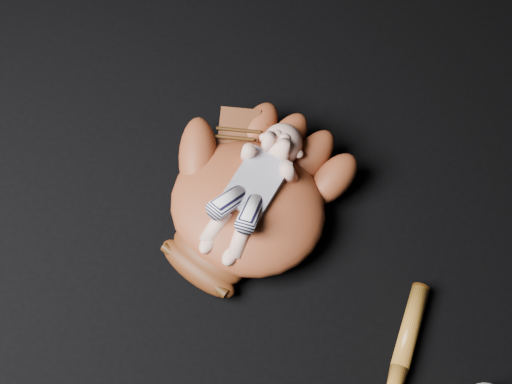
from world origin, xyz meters
TOP-DOWN VIEW (x-y plane):
  - baseball_glove at (-0.14, 0.18)m, footprint 0.53×0.58m
  - newborn_baby at (-0.14, 0.18)m, footprint 0.18×0.35m
  - baseball_bat at (0.27, -0.03)m, footprint 0.06×0.40m

SIDE VIEW (x-z plane):
  - baseball_bat at x=0.27m, z-range 0.00..0.04m
  - baseball_glove at x=-0.14m, z-range 0.00..0.15m
  - newborn_baby at x=-0.14m, z-range 0.06..0.19m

